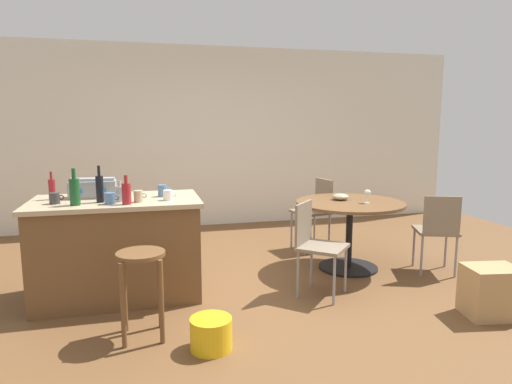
{
  "coord_description": "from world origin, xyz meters",
  "views": [
    {
      "loc": [
        -0.98,
        -3.93,
        1.58
      ],
      "look_at": [
        0.06,
        0.2,
        0.91
      ],
      "focal_mm": 31.27,
      "sensor_mm": 36.0,
      "label": 1
    }
  ],
  "objects_px": {
    "bottle_3": "(52,189)",
    "cup_3": "(163,191)",
    "kitchen_island": "(118,248)",
    "folding_chair_left": "(315,241)",
    "bottle_4": "(120,193)",
    "cup_4": "(168,195)",
    "plastic_bucket": "(211,334)",
    "cup_0": "(55,198)",
    "folding_chair_near": "(438,228)",
    "cardboard_box": "(491,292)",
    "cup_2": "(139,196)",
    "folding_chair_far": "(315,208)",
    "bottle_0": "(100,188)",
    "wine_glass": "(367,193)",
    "serving_bowl": "(340,197)",
    "cup_1": "(110,198)",
    "bottle_2": "(75,191)",
    "bottle_1": "(126,193)",
    "wooden_stool": "(141,274)",
    "dining_table": "(350,217)",
    "toolbox": "(93,188)"
  },
  "relations": [
    {
      "from": "bottle_3",
      "to": "cup_3",
      "type": "distance_m",
      "value": 0.96
    },
    {
      "from": "cup_0",
      "to": "plastic_bucket",
      "type": "bearing_deg",
      "value": -42.98
    },
    {
      "from": "folding_chair_far",
      "to": "cup_2",
      "type": "xyz_separation_m",
      "value": [
        -2.11,
        -1.19,
        0.42
      ]
    },
    {
      "from": "dining_table",
      "to": "folding_chair_near",
      "type": "xyz_separation_m",
      "value": [
        0.82,
        -0.38,
        -0.08
      ]
    },
    {
      "from": "kitchen_island",
      "to": "cardboard_box",
      "type": "xyz_separation_m",
      "value": [
        2.98,
        -1.21,
        -0.24
      ]
    },
    {
      "from": "dining_table",
      "to": "cup_4",
      "type": "distance_m",
      "value": 2.0
    },
    {
      "from": "kitchen_island",
      "to": "serving_bowl",
      "type": "relative_size",
      "value": 8.17
    },
    {
      "from": "plastic_bucket",
      "to": "cup_0",
      "type": "bearing_deg",
      "value": 137.02
    },
    {
      "from": "dining_table",
      "to": "cardboard_box",
      "type": "distance_m",
      "value": 1.56
    },
    {
      "from": "wooden_stool",
      "to": "cup_3",
      "type": "xyz_separation_m",
      "value": [
        0.21,
        0.94,
        0.47
      ]
    },
    {
      "from": "bottle_3",
      "to": "cup_1",
      "type": "xyz_separation_m",
      "value": [
        0.51,
        -0.36,
        -0.05
      ]
    },
    {
      "from": "folding_chair_near",
      "to": "cup_0",
      "type": "relative_size",
      "value": 7.04
    },
    {
      "from": "bottle_3",
      "to": "cup_3",
      "type": "height_order",
      "value": "bottle_3"
    },
    {
      "from": "cardboard_box",
      "to": "plastic_bucket",
      "type": "bearing_deg",
      "value": 179.48
    },
    {
      "from": "folding_chair_near",
      "to": "bottle_0",
      "type": "height_order",
      "value": "bottle_0"
    },
    {
      "from": "toolbox",
      "to": "bottle_4",
      "type": "height_order",
      "value": "bottle_4"
    },
    {
      "from": "toolbox",
      "to": "cardboard_box",
      "type": "xyz_separation_m",
      "value": [
        3.18,
        -1.36,
        -0.78
      ]
    },
    {
      "from": "bottle_4",
      "to": "cup_4",
      "type": "bearing_deg",
      "value": -5.13
    },
    {
      "from": "bottle_0",
      "to": "plastic_bucket",
      "type": "xyz_separation_m",
      "value": [
        0.79,
        -1.06,
        -0.91
      ]
    },
    {
      "from": "bottle_3",
      "to": "folding_chair_far",
      "type": "bearing_deg",
      "value": 17.02
    },
    {
      "from": "cup_0",
      "to": "cardboard_box",
      "type": "relative_size",
      "value": 0.29
    },
    {
      "from": "folding_chair_near",
      "to": "cup_2",
      "type": "relative_size",
      "value": 7.38
    },
    {
      "from": "bottle_4",
      "to": "cardboard_box",
      "type": "relative_size",
      "value": 0.43
    },
    {
      "from": "wooden_stool",
      "to": "cup_2",
      "type": "bearing_deg",
      "value": 90.64
    },
    {
      "from": "folding_chair_near",
      "to": "cup_3",
      "type": "distance_m",
      "value": 2.83
    },
    {
      "from": "kitchen_island",
      "to": "folding_chair_left",
      "type": "height_order",
      "value": "kitchen_island"
    },
    {
      "from": "dining_table",
      "to": "folding_chair_far",
      "type": "height_order",
      "value": "folding_chair_far"
    },
    {
      "from": "wine_glass",
      "to": "serving_bowl",
      "type": "bearing_deg",
      "value": 126.93
    },
    {
      "from": "dining_table",
      "to": "wine_glass",
      "type": "bearing_deg",
      "value": -43.42
    },
    {
      "from": "cup_1",
      "to": "folding_chair_far",
      "type": "bearing_deg",
      "value": 27.76
    },
    {
      "from": "cup_1",
      "to": "bottle_0",
      "type": "bearing_deg",
      "value": 129.37
    },
    {
      "from": "bottle_2",
      "to": "cup_4",
      "type": "height_order",
      "value": "bottle_2"
    },
    {
      "from": "bottle_0",
      "to": "cup_4",
      "type": "height_order",
      "value": "bottle_0"
    },
    {
      "from": "cup_3",
      "to": "bottle_3",
      "type": "bearing_deg",
      "value": 175.88
    },
    {
      "from": "dining_table",
      "to": "cup_3",
      "type": "relative_size",
      "value": 9.8
    },
    {
      "from": "bottle_2",
      "to": "cardboard_box",
      "type": "bearing_deg",
      "value": -16.69
    },
    {
      "from": "cup_4",
      "to": "wine_glass",
      "type": "bearing_deg",
      "value": 6.41
    },
    {
      "from": "cardboard_box",
      "to": "folding_chair_left",
      "type": "bearing_deg",
      "value": 146.57
    },
    {
      "from": "cup_2",
      "to": "wine_glass",
      "type": "relative_size",
      "value": 0.8
    },
    {
      "from": "wooden_stool",
      "to": "dining_table",
      "type": "relative_size",
      "value": 0.57
    },
    {
      "from": "folding_chair_far",
      "to": "folding_chair_left",
      "type": "height_order",
      "value": "folding_chair_far"
    },
    {
      "from": "bottle_1",
      "to": "bottle_4",
      "type": "distance_m",
      "value": 0.17
    },
    {
      "from": "folding_chair_left",
      "to": "serving_bowl",
      "type": "height_order",
      "value": "folding_chair_left"
    },
    {
      "from": "kitchen_island",
      "to": "bottle_1",
      "type": "bearing_deg",
      "value": -69.64
    },
    {
      "from": "wooden_stool",
      "to": "bottle_0",
      "type": "bearing_deg",
      "value": 113.42
    },
    {
      "from": "kitchen_island",
      "to": "cardboard_box",
      "type": "height_order",
      "value": "kitchen_island"
    },
    {
      "from": "folding_chair_near",
      "to": "wooden_stool",
      "type": "bearing_deg",
      "value": -166.88
    },
    {
      "from": "folding_chair_far",
      "to": "cup_2",
      "type": "bearing_deg",
      "value": -150.45
    },
    {
      "from": "bottle_2",
      "to": "wooden_stool",
      "type": "bearing_deg",
      "value": -52.12
    },
    {
      "from": "bottle_4",
      "to": "cup_1",
      "type": "xyz_separation_m",
      "value": [
        -0.08,
        -0.11,
        -0.02
      ]
    }
  ]
}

